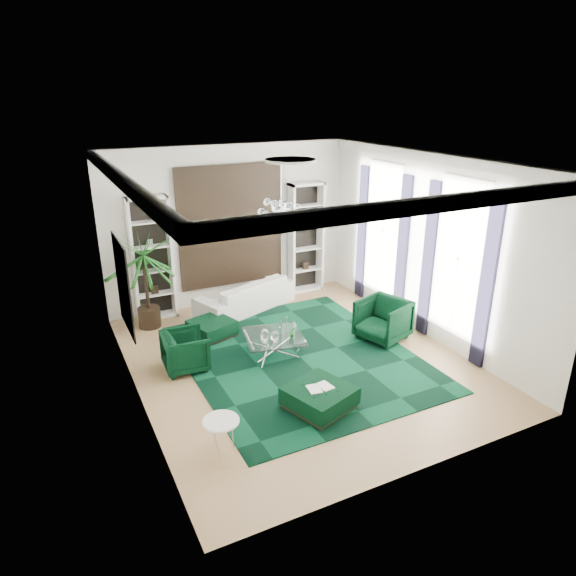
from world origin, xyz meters
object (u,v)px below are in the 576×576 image
armchair_right (383,320)px  palm (145,269)px  coffee_table (274,345)px  ottoman_front (319,398)px  sofa (245,295)px  side_table (222,436)px  ottoman_side (212,329)px  armchair_left (185,351)px

armchair_right → palm: (-4.25, 2.79, 0.90)m
coffee_table → ottoman_front: coffee_table is taller
sofa → ottoman_front: bearing=63.9°
coffee_table → side_table: size_ratio=2.12×
ottoman_front → ottoman_side: bearing=102.2°
armchair_left → ottoman_front: armchair_left is taller
ottoman_side → side_table: side_table is taller
armchair_left → palm: bearing=8.5°
coffee_table → side_table: (-1.93, -2.35, 0.06)m
armchair_right → coffee_table: armchair_right is taller
side_table → palm: (-0.00, 4.73, 1.08)m
sofa → side_table: size_ratio=4.67×
armchair_left → coffee_table: armchair_left is taller
coffee_table → ottoman_front: (-0.14, -2.05, -0.00)m
coffee_table → palm: size_ratio=0.42×
sofa → armchair_right: size_ratio=2.60×
side_table → armchair_left: bearing=85.5°
sofa → armchair_right: bearing=105.6°
ottoman_side → armchair_right: bearing=-28.1°
sofa → palm: 2.48m
armchair_right → side_table: 4.67m
side_table → palm: size_ratio=0.20×
sofa → armchair_left: armchair_left is taller
coffee_table → ottoman_side: 1.54m
sofa → armchair_left: size_ratio=3.05×
palm → armchair_right: bearing=-33.3°
ottoman_front → palm: palm is taller
ottoman_side → coffee_table: bearing=-56.1°
armchair_right → ottoman_side: size_ratio=1.17×
coffee_table → ottoman_side: (-0.86, 1.28, -0.01)m
coffee_table → palm: bearing=129.1°
ottoman_side → ottoman_front: size_ratio=0.85×
palm → ottoman_side: bearing=-45.6°
armchair_left → coffee_table: size_ratio=0.72×
sofa → side_table: (-2.27, -4.71, -0.11)m
armchair_right → ottoman_side: (-3.17, 1.69, -0.25)m
armchair_left → ottoman_side: 1.40m
side_table → sofa: bearing=64.2°
coffee_table → palm: palm is taller
armchair_right → coffee_table: (-2.31, 0.41, -0.24)m
ottoman_side → side_table: 3.79m
sofa → armchair_right: 3.40m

